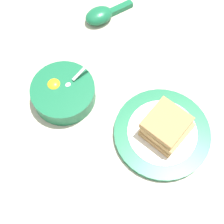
{
  "coord_description": "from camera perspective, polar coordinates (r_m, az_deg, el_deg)",
  "views": [
    {
      "loc": [
        0.12,
        0.33,
        0.69
      ],
      "look_at": [
        -0.07,
        0.08,
        0.02
      ],
      "focal_mm": 50.0,
      "sensor_mm": 36.0,
      "label": 1
    }
  ],
  "objects": [
    {
      "name": "toast_sandwich",
      "position": [
        0.71,
        9.92,
        -2.75
      ],
      "size": [
        0.11,
        0.11,
        0.05
      ],
      "color": "tan",
      "rests_on": "toast_plate"
    },
    {
      "name": "soup_spoon",
      "position": [
        0.91,
        -1.93,
        17.37
      ],
      "size": [
        0.15,
        0.06,
        0.04
      ],
      "color": "#196B42",
      "rests_on": "ground_plane"
    },
    {
      "name": "toast_plate",
      "position": [
        0.74,
        9.11,
        -3.81
      ],
      "size": [
        0.23,
        0.23,
        0.02
      ],
      "color": "#196B42",
      "rests_on": "ground_plane"
    },
    {
      "name": "egg_bowl",
      "position": [
        0.77,
        -8.83,
        3.56
      ],
      "size": [
        0.16,
        0.15,
        0.07
      ],
      "color": "#196B42",
      "rests_on": "ground_plane"
    },
    {
      "name": "ground_plane",
      "position": [
        0.77,
        -7.46,
        1.16
      ],
      "size": [
        3.0,
        3.0,
        0.0
      ],
      "primitive_type": "plane",
      "color": "beige"
    }
  ]
}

